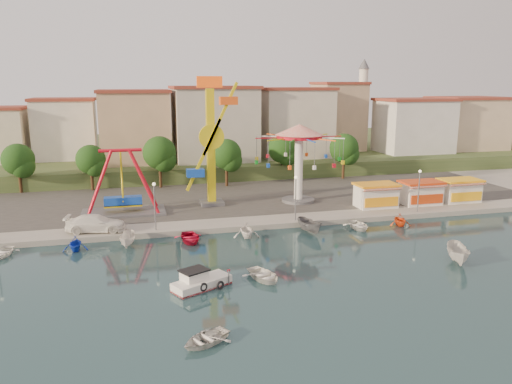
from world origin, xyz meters
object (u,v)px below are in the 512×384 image
object	(u,v)px
pirate_ship_ride	(122,183)
kamikaze_tower	(213,144)
wave_swinger	(299,146)
skiff	(458,254)
rowboat_a	(264,275)
van	(96,223)
cabin_motorboat	(200,282)

from	to	relation	value
pirate_ship_ride	kamikaze_tower	distance (m)	12.30
wave_swinger	skiff	bearing A→B (deg)	-73.56
rowboat_a	van	size ratio (longest dim) A/B	0.62
wave_swinger	van	world-z (taller)	wave_swinger
pirate_ship_ride	cabin_motorboat	world-z (taller)	pirate_ship_ride
van	kamikaze_tower	bearing A→B (deg)	-49.91
kamikaze_tower	cabin_motorboat	size ratio (longest dim) A/B	3.19
wave_swinger	van	bearing A→B (deg)	-163.14
cabin_motorboat	van	world-z (taller)	van
wave_swinger	rowboat_a	xyz separation A→B (m)	(-11.22, -23.85, -7.79)
rowboat_a	kamikaze_tower	bearing A→B (deg)	72.51
cabin_motorboat	rowboat_a	bearing A→B (deg)	-23.56
cabin_motorboat	skiff	distance (m)	23.87
kamikaze_tower	van	world-z (taller)	kamikaze_tower
cabin_motorboat	rowboat_a	distance (m)	5.45
kamikaze_tower	skiff	bearing A→B (deg)	-53.86
kamikaze_tower	van	bearing A→B (deg)	-148.53
pirate_ship_ride	wave_swinger	bearing A→B (deg)	1.68
pirate_ship_ride	cabin_motorboat	size ratio (longest dim) A/B	1.93
wave_swinger	cabin_motorboat	size ratio (longest dim) A/B	2.24
pirate_ship_ride	wave_swinger	size ratio (longest dim) A/B	0.86
cabin_motorboat	skiff	world-z (taller)	skiff
kamikaze_tower	wave_swinger	distance (m)	11.38
wave_swinger	cabin_motorboat	world-z (taller)	wave_swinger
van	wave_swinger	bearing A→B (deg)	-64.52
cabin_motorboat	kamikaze_tower	bearing A→B (deg)	51.11
wave_swinger	rowboat_a	distance (m)	27.49
rowboat_a	cabin_motorboat	bearing A→B (deg)	165.62
pirate_ship_ride	skiff	distance (m)	38.39
pirate_ship_ride	rowboat_a	world-z (taller)	pirate_ship_ride
kamikaze_tower	rowboat_a	distance (m)	26.14
wave_swinger	van	size ratio (longest dim) A/B	1.85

